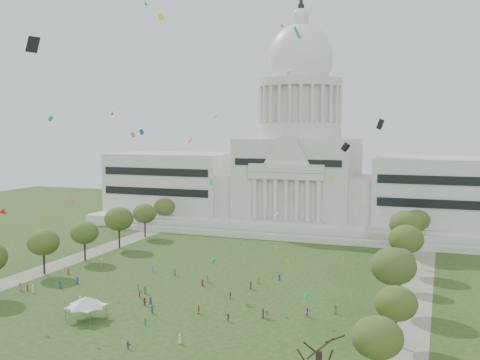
{
  "coord_description": "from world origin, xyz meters",
  "views": [
    {
      "loc": [
        53.17,
        -101.7,
        38.52
      ],
      "look_at": [
        0.0,
        45.0,
        24.0
      ],
      "focal_mm": 42.0,
      "sensor_mm": 36.0,
      "label": 1
    }
  ],
  "objects_px": {
    "capitol": "(299,169)",
    "big_bare_tree": "(319,346)",
    "person_0": "(335,310)",
    "event_tent": "(86,301)"
  },
  "relations": [
    {
      "from": "event_tent",
      "to": "person_0",
      "type": "relative_size",
      "value": 5.14
    },
    {
      "from": "big_bare_tree",
      "to": "capitol",
      "type": "bearing_deg",
      "value": 105.02
    },
    {
      "from": "big_bare_tree",
      "to": "event_tent",
      "type": "bearing_deg",
      "value": 159.43
    },
    {
      "from": "capitol",
      "to": "event_tent",
      "type": "height_order",
      "value": "capitol"
    },
    {
      "from": "capitol",
      "to": "person_0",
      "type": "height_order",
      "value": "capitol"
    },
    {
      "from": "capitol",
      "to": "big_bare_tree",
      "type": "xyz_separation_m",
      "value": [
        38.0,
        -141.59,
        -13.62
      ]
    },
    {
      "from": "capitol",
      "to": "big_bare_tree",
      "type": "distance_m",
      "value": 147.23
    },
    {
      "from": "event_tent",
      "to": "capitol",
      "type": "bearing_deg",
      "value": 83.64
    },
    {
      "from": "person_0",
      "to": "big_bare_tree",
      "type": "bearing_deg",
      "value": -56.61
    },
    {
      "from": "capitol",
      "to": "person_0",
      "type": "xyz_separation_m",
      "value": [
        33.17,
        -101.86,
        -21.38
      ]
    }
  ]
}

